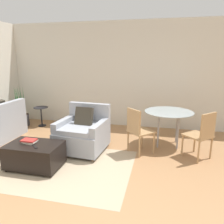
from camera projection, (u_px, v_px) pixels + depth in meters
ground_plane at (71, 200)px, 2.88m from camera, size 20.00×20.00×0.00m
wall_back at (120, 75)px, 5.80m from camera, size 12.00×0.06×2.75m
area_rug at (54, 165)px, 3.80m from camera, size 2.70×1.81×0.01m
armchair at (83, 133)px, 4.37m from camera, size 0.97×0.97×0.91m
ottoman at (35, 155)px, 3.70m from camera, size 0.90×0.58×0.43m
book_stack at (30, 141)px, 3.68m from camera, size 0.24×0.18×0.06m
tv_remote_primary at (35, 147)px, 3.53m from camera, size 0.14×0.14×0.01m
potted_plant at (21, 116)px, 6.00m from camera, size 0.42×0.42×1.12m
side_table at (41, 113)px, 5.94m from camera, size 0.38×0.38×0.53m
dining_table at (169, 116)px, 4.57m from camera, size 1.01×1.01×0.74m
dining_chair_near_left at (138, 128)px, 4.18m from camera, size 0.59×0.59×0.90m
dining_chair_near_right at (202, 133)px, 3.93m from camera, size 0.59×0.59×0.90m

